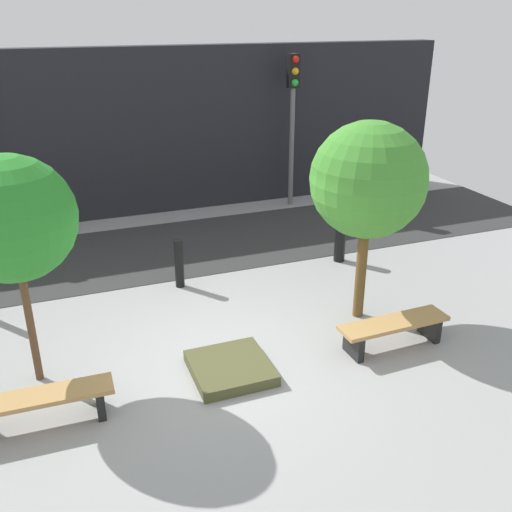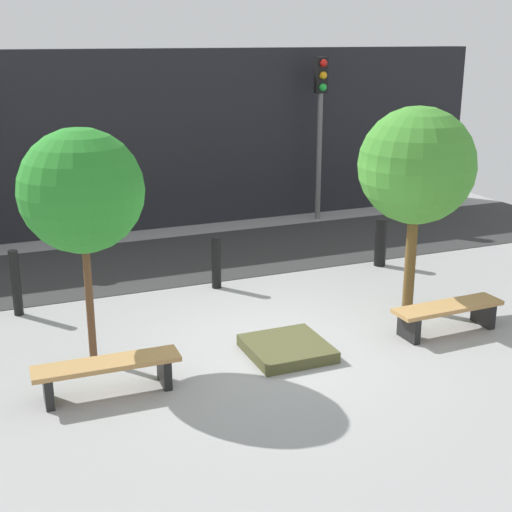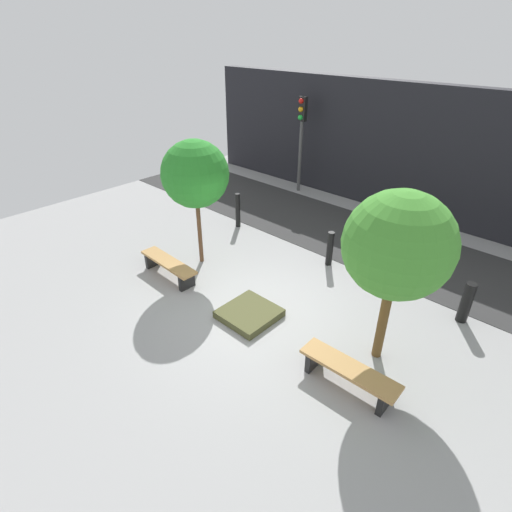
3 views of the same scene
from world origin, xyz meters
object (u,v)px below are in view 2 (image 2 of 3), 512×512
(bollard_left, at_px, (216,263))
(bollard_center, at_px, (381,242))
(planter_bed, at_px, (287,349))
(bench_left, at_px, (107,370))
(tree_behind_left_bench, at_px, (81,191))
(bench_right, at_px, (448,312))
(tree_behind_right_bench, at_px, (417,166))
(traffic_light_mid_west, at_px, (320,109))
(bollard_far_left, at_px, (16,283))

(bollard_left, bearing_deg, bollard_center, 0.00)
(planter_bed, relative_size, bollard_left, 1.19)
(bench_left, height_order, tree_behind_left_bench, tree_behind_left_bench)
(bench_right, bearing_deg, bench_left, 178.47)
(planter_bed, height_order, tree_behind_right_bench, tree_behind_right_bench)
(bench_left, height_order, tree_behind_right_bench, tree_behind_right_bench)
(bollard_center, bearing_deg, tree_behind_right_bench, -110.56)
(tree_behind_right_bench, height_order, bollard_center, tree_behind_right_bench)
(bench_right, xyz_separation_m, tree_behind_right_bench, (0.00, 1.00, 1.96))
(bollard_left, height_order, traffic_light_mid_west, traffic_light_mid_west)
(bollard_far_left, relative_size, bollard_center, 1.15)
(bollard_far_left, bearing_deg, bench_right, -28.34)
(bench_left, distance_m, tree_behind_right_bench, 5.39)
(bench_right, distance_m, tree_behind_right_bench, 2.20)
(planter_bed, distance_m, tree_behind_right_bench, 3.39)
(planter_bed, height_order, bollard_left, bollard_left)
(tree_behind_right_bench, bearing_deg, tree_behind_left_bench, 180.00)
(bench_right, bearing_deg, bollard_far_left, 150.13)
(tree_behind_left_bench, bearing_deg, bollard_left, 40.16)
(planter_bed, bearing_deg, tree_behind_right_bench, 17.97)
(tree_behind_right_bench, bearing_deg, bollard_left, 139.84)
(tree_behind_left_bench, bearing_deg, traffic_light_mid_west, 42.35)
(bollard_far_left, height_order, bollard_left, bollard_far_left)
(planter_bed, bearing_deg, traffic_light_mid_west, 59.73)
(bench_left, xyz_separation_m, bollard_left, (2.46, 3.07, 0.14))
(bench_left, xyz_separation_m, traffic_light_mid_west, (6.25, 6.69, 2.23))
(bollard_left, bearing_deg, traffic_light_mid_west, 43.69)
(tree_behind_right_bench, distance_m, traffic_light_mid_west, 5.86)
(tree_behind_left_bench, height_order, bollard_left, tree_behind_left_bench)
(tree_behind_left_bench, relative_size, bollard_left, 3.42)
(tree_behind_left_bench, bearing_deg, bench_right, -11.47)
(tree_behind_right_bench, bearing_deg, bench_right, -90.00)
(tree_behind_right_bench, bearing_deg, bollard_center, 69.44)
(bollard_far_left, height_order, traffic_light_mid_west, traffic_light_mid_west)
(tree_behind_right_bench, height_order, bollard_far_left, tree_behind_right_bench)
(bench_left, bearing_deg, tree_behind_right_bench, 13.00)
(bench_right, xyz_separation_m, bollard_far_left, (-5.70, 3.07, 0.21))
(bench_right, relative_size, planter_bed, 1.58)
(tree_behind_right_bench, relative_size, traffic_light_mid_west, 0.86)
(bench_left, bearing_deg, tree_behind_left_bench, 91.53)
(bench_right, distance_m, traffic_light_mid_west, 7.18)
(bollard_far_left, xyz_separation_m, traffic_light_mid_west, (7.03, 3.62, 2.02))
(bench_left, distance_m, planter_bed, 2.48)
(tree_behind_right_bench, bearing_deg, bollard_far_left, 159.99)
(bench_left, distance_m, bollard_left, 3.94)
(bollard_far_left, bearing_deg, planter_bed, -41.58)
(bench_right, xyz_separation_m, planter_bed, (-2.46, 0.20, -0.23))
(bollard_center, bearing_deg, bench_left, -151.66)
(tree_behind_left_bench, relative_size, tree_behind_right_bench, 0.97)
(tree_behind_left_bench, distance_m, traffic_light_mid_west, 8.46)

